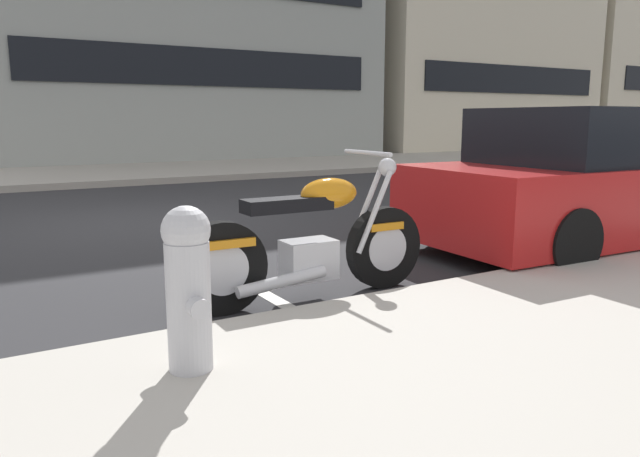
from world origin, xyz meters
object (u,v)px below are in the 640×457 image
at_px(parked_car_at_intersection, 604,181).
at_px(fire_hydrant, 188,284).
at_px(parked_motorcycle, 311,244).
at_px(car_opposite_curb, 599,142).

relative_size(parked_car_at_intersection, fire_hydrant, 5.55).
relative_size(parked_motorcycle, car_opposite_curb, 0.45).
bearing_deg(car_opposite_curb, parked_motorcycle, 26.85).
bearing_deg(parked_car_at_intersection, fire_hydrant, -163.47).
height_order(parked_car_at_intersection, fire_hydrant, parked_car_at_intersection).
xyz_separation_m(car_opposite_curb, fire_hydrant, (-16.77, -9.36, -0.07)).
xyz_separation_m(parked_motorcycle, car_opposite_curb, (15.42, 8.25, 0.21)).
distance_m(parked_motorcycle, parked_car_at_intersection, 3.84).
xyz_separation_m(parked_motorcycle, fire_hydrant, (-1.35, -1.12, 0.14)).
height_order(parked_motorcycle, car_opposite_curb, car_opposite_curb).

